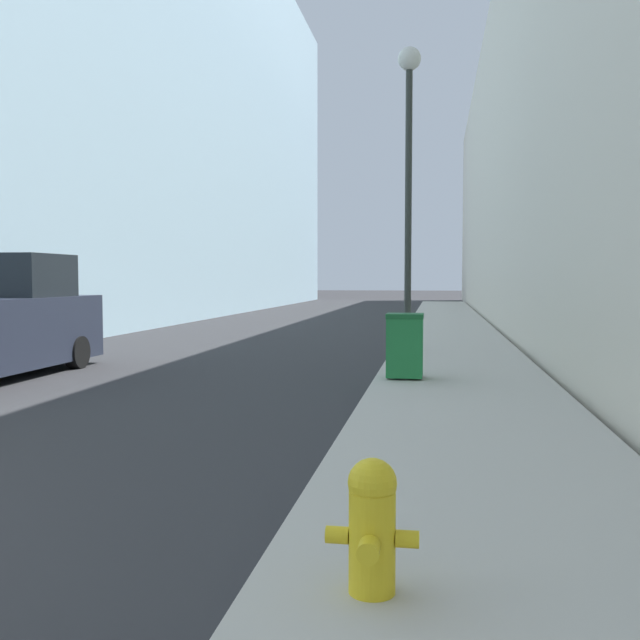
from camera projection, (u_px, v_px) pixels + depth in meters
name	position (u px, v px, depth m)	size (l,w,h in m)	color
sidewalk_right	(452.00, 339.00, 20.11)	(2.86, 60.00, 0.15)	#B7B2A8
building_left_glass	(59.00, 73.00, 30.02)	(12.00, 60.00, 20.85)	#99B7C6
fire_hydrant	(372.00, 523.00, 3.68)	(0.48, 0.37, 0.71)	yellow
trash_bin	(405.00, 345.00, 11.56)	(0.60, 0.58, 1.06)	#1E7538
lamppost	(409.00, 152.00, 15.51)	(0.51, 0.51, 6.62)	#2D332D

